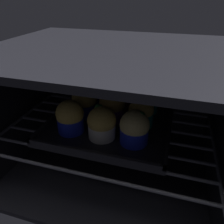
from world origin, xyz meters
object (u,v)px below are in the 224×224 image
Objects in this scene: baking_tray at (112,121)px; muffin_row2_col2 at (147,100)px; muffin_row2_col1 at (119,95)px; muffin_row2_col0 at (94,92)px; muffin_row1_col0 at (85,101)px; muffin_row0_col0 at (70,117)px; muffin_row1_col1 at (111,106)px; muffin_row0_col2 at (134,128)px; muffin_row1_col2 at (141,113)px; muffin_row0_col1 at (100,123)px.

baking_tray is 12.27cm from muffin_row2_col2.
muffin_row2_col1 reaches higher than baking_tray.
muffin_row2_col0 is (-8.27, 7.97, 4.35)cm from baking_tray.
baking_tray is 9.56cm from muffin_row1_col0.
muffin_row2_col0 is at bearing 89.27° from muffin_row0_col0.
muffin_row2_col1 is 1.10× the size of muffin_row2_col2.
baking_tray is 3.82× the size of muffin_row0_col0.
muffin_row1_col0 reaches higher than muffin_row2_col2.
muffin_row1_col1 is 1.11× the size of muffin_row2_col0.
muffin_row0_col2 is 23.16cm from muffin_row2_col0.
muffin_row2_col2 is (0.34, 8.28, -0.03)cm from muffin_row1_col2.
muffin_row0_col0 is 1.04× the size of muffin_row1_col2.
muffin_row0_col1 is (8.11, -0.18, -0.20)cm from muffin_row0_col0.
muffin_row1_col0 is 18.30cm from muffin_row2_col2.
muffin_row1_col0 is at bearing -136.90° from muffin_row2_col1.
muffin_row1_col0 reaches higher than muffin_row0_col2.
muffin_row0_col0 is 0.99× the size of muffin_row2_col1.
muffin_row0_col2 is (16.51, -0.10, -0.08)cm from muffin_row0_col0.
muffin_row1_col2 is at bearing -2.88° from muffin_row1_col1.
muffin_row0_col1 is 1.01× the size of muffin_row1_col2.
baking_tray is at bearing -6.23° from muffin_row1_col1.
baking_tray is at bearing -43.92° from muffin_row2_col0.
muffin_row2_col1 is at bearing 43.10° from muffin_row1_col0.
muffin_row0_col0 is at bearing -90.73° from muffin_row2_col0.
muffin_row0_col0 reaches higher than muffin_row0_col1.
muffin_row1_col0 and muffin_row1_col1 have the same top height.
muffin_row0_col0 is 1.03× the size of muffin_row0_col1.
muffin_row2_col0 is at bearing 134.75° from muffin_row1_col1.
muffin_row0_col2 is (8.02, -8.49, 4.44)cm from baking_tray.
baking_tray is at bearing -89.03° from muffin_row2_col1.
muffin_row1_col2 and muffin_row2_col0 have the same top height.
muffin_row1_col2 is (16.32, -0.76, -0.76)cm from muffin_row1_col0.
muffin_row0_col0 and muffin_row2_col1 have the same top height.
muffin_row1_col1 reaches higher than muffin_row2_col1.
muffin_row0_col2 is 18.50cm from muffin_row1_col0.
muffin_row1_col1 reaches higher than muffin_row0_col0.
muffin_row2_col0 is (0.21, 16.37, -0.17)cm from muffin_row0_col0.
muffin_row1_col0 is 1.14× the size of muffin_row2_col2.
muffin_row0_col0 is 1.05× the size of muffin_row2_col0.
muffin_row2_col1 is (-0.13, 7.93, 4.48)cm from baking_tray.
baking_tray is 12.50cm from muffin_row0_col2.
muffin_row0_col1 is at bearing -118.20° from muffin_row2_col2.
muffin_row2_col1 reaches higher than muffin_row2_col0.
muffin_row1_col1 is (-0.42, 0.05, 4.65)cm from baking_tray.
muffin_row0_col2 is 18.34cm from muffin_row2_col1.
muffin_row0_col2 is 1.02× the size of muffin_row2_col0.
muffin_row2_col1 is at bearing 179.73° from muffin_row2_col2.
muffin_row2_col1 is at bearing 90.97° from baking_tray.
muffin_row0_col0 reaches higher than muffin_row0_col2.
muffin_row1_col2 is (8.11, -0.38, 4.13)cm from baking_tray.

